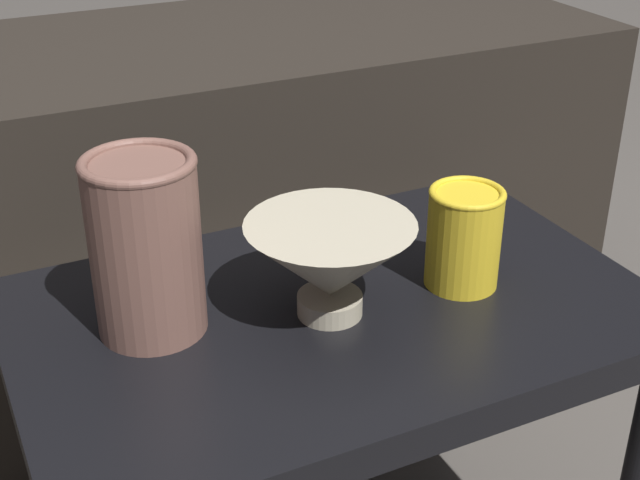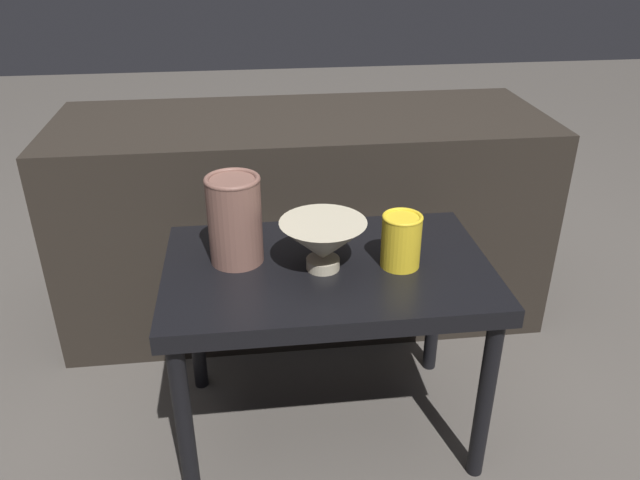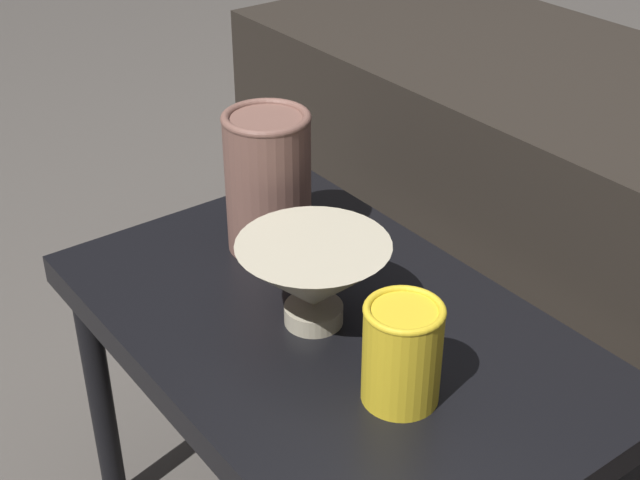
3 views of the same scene
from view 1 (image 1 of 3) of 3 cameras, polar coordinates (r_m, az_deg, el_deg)
table at (r=1.02m, az=0.81°, el=-6.69°), size 0.70×0.44×0.46m
couch_backdrop at (r=1.51m, az=-8.57°, el=1.08°), size 1.39×0.50×0.62m
bowl at (r=0.94m, az=0.65°, el=-1.43°), size 0.18×0.18×0.11m
vase_textured_left at (r=0.92m, az=-11.10°, el=-0.25°), size 0.12×0.12×0.19m
vase_colorful_right at (r=1.01m, az=9.20°, el=0.26°), size 0.09×0.09×0.12m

